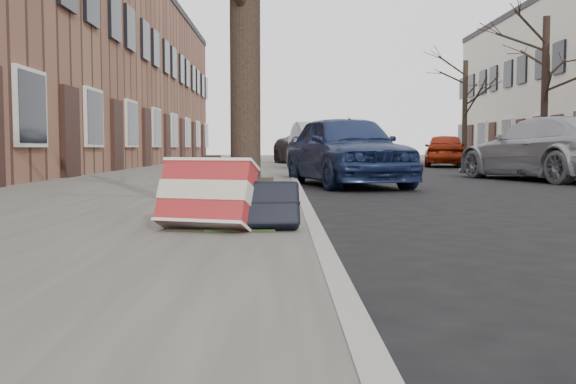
{
  "coord_description": "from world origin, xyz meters",
  "views": [
    {
      "loc": [
        -1.53,
        -4.16,
        0.77
      ],
      "look_at": [
        -1.48,
        0.8,
        0.43
      ],
      "focal_mm": 40.0,
      "sensor_mm": 36.0,
      "label": 1
    }
  ],
  "objects_px": {
    "suitcase_red": "(206,195)",
    "suitcase_navy": "(266,205)",
    "car_near_mid": "(324,147)",
    "car_near_front": "(346,149)"
  },
  "relations": [
    {
      "from": "suitcase_red",
      "to": "car_near_mid",
      "type": "height_order",
      "value": "car_near_mid"
    },
    {
      "from": "suitcase_red",
      "to": "suitcase_navy",
      "type": "bearing_deg",
      "value": 15.74
    },
    {
      "from": "car_near_mid",
      "to": "suitcase_red",
      "type": "bearing_deg",
      "value": -104.27
    },
    {
      "from": "suitcase_red",
      "to": "car_near_mid",
      "type": "distance_m",
      "value": 14.47
    },
    {
      "from": "suitcase_red",
      "to": "car_near_mid",
      "type": "xyz_separation_m",
      "value": [
        1.89,
        14.34,
        0.37
      ]
    },
    {
      "from": "suitcase_red",
      "to": "suitcase_navy",
      "type": "relative_size",
      "value": 1.41
    },
    {
      "from": "suitcase_navy",
      "to": "suitcase_red",
      "type": "bearing_deg",
      "value": 172.73
    },
    {
      "from": "suitcase_red",
      "to": "car_near_front",
      "type": "bearing_deg",
      "value": 94.7
    },
    {
      "from": "suitcase_navy",
      "to": "car_near_mid",
      "type": "bearing_deg",
      "value": 79.55
    },
    {
      "from": "suitcase_navy",
      "to": "car_near_mid",
      "type": "distance_m",
      "value": 14.44
    }
  ]
}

